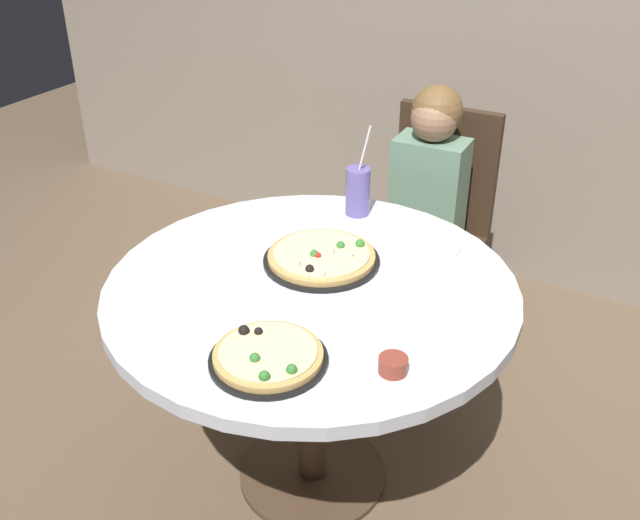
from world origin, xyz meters
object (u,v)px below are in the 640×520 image
object	(u,v)px
dining_table	(311,314)
diner_child	(418,247)
chair_wooden	(435,217)
sauce_bowl	(393,365)
soda_cup	(358,191)
pizza_veggie	(322,258)
plate_small	(431,246)
pizza_cheese	(268,356)

from	to	relation	value
dining_table	diner_child	world-z (taller)	diner_child
chair_wooden	diner_child	distance (m)	0.19
chair_wooden	sauce_bowl	size ratio (longest dim) A/B	13.57
dining_table	soda_cup	distance (m)	0.50
soda_cup	sauce_bowl	xyz separation A→B (m)	(0.45, -0.69, -0.06)
pizza_veggie	sauce_bowl	world-z (taller)	pizza_veggie
chair_wooden	dining_table	bearing A→B (deg)	-89.73
chair_wooden	plate_small	distance (m)	0.69
diner_child	soda_cup	world-z (taller)	diner_child
diner_child	plate_small	size ratio (longest dim) A/B	6.01
plate_small	soda_cup	bearing A→B (deg)	162.94
diner_child	pizza_veggie	xyz separation A→B (m)	(-0.03, -0.67, 0.28)
diner_child	soda_cup	distance (m)	0.49
pizza_cheese	plate_small	world-z (taller)	pizza_cheese
chair_wooden	pizza_cheese	bearing A→B (deg)	-85.87
dining_table	diner_child	xyz separation A→B (m)	(0.00, 0.79, -0.16)
pizza_veggie	dining_table	bearing A→B (deg)	-74.80
soda_cup	plate_small	bearing A→B (deg)	-17.06
pizza_veggie	soda_cup	distance (m)	0.35
pizza_veggie	plate_small	world-z (taller)	pizza_veggie
dining_table	sauce_bowl	bearing A→B (deg)	-33.55
chair_wooden	plate_small	size ratio (longest dim) A/B	5.28
chair_wooden	soda_cup	size ratio (longest dim) A/B	3.10
dining_table	pizza_cheese	world-z (taller)	pizza_cheese
pizza_cheese	sauce_bowl	xyz separation A→B (m)	(0.27, 0.11, 0.00)
chair_wooden	soda_cup	world-z (taller)	soda_cup
dining_table	soda_cup	xyz separation A→B (m)	(-0.09, 0.45, 0.18)
plate_small	diner_child	bearing A→B (deg)	115.87
plate_small	chair_wooden	bearing A→B (deg)	109.49
pizza_veggie	pizza_cheese	size ratio (longest dim) A/B	1.20
dining_table	plate_small	bearing A→B (deg)	59.53
soda_cup	sauce_bowl	world-z (taller)	soda_cup
chair_wooden	soda_cup	bearing A→B (deg)	-99.22
soda_cup	sauce_bowl	size ratio (longest dim) A/B	4.38
dining_table	sauce_bowl	world-z (taller)	sauce_bowl
sauce_bowl	soda_cup	bearing A→B (deg)	123.14
sauce_bowl	plate_small	bearing A→B (deg)	104.19
diner_child	sauce_bowl	world-z (taller)	diner_child
pizza_veggie	soda_cup	xyz separation A→B (m)	(-0.06, 0.34, 0.06)
chair_wooden	pizza_cheese	world-z (taller)	chair_wooden
diner_child	pizza_veggie	world-z (taller)	diner_child
chair_wooden	sauce_bowl	distance (m)	1.29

